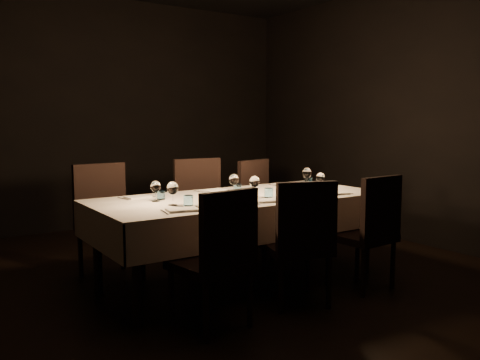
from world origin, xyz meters
TOP-DOWN VIEW (x-y plane):
  - room at (0.00, 0.00)m, footprint 5.01×6.01m
  - dining_table at (0.00, 0.00)m, footprint 2.52×1.12m
  - chair_near_left at (-0.69, -0.78)m, footprint 0.52×0.52m
  - place_setting_near_left at (-0.69, -0.22)m, footprint 0.35×0.41m
  - chair_near_center at (0.05, -0.74)m, footprint 0.58×0.58m
  - place_setting_near_center at (0.07, -0.22)m, footprint 0.34×0.41m
  - chair_near_right at (0.79, -0.75)m, footprint 0.49×0.49m
  - place_setting_near_right at (0.82, -0.22)m, footprint 0.32×0.39m
  - chair_far_left at (-0.91, 0.81)m, footprint 0.53×0.53m
  - place_setting_far_left at (-0.72, 0.22)m, footprint 0.31×0.39m
  - chair_far_center at (0.05, 0.75)m, footprint 0.55×0.55m
  - place_setting_far_center at (0.02, 0.22)m, footprint 0.34×0.40m
  - chair_far_right at (0.79, 0.75)m, footprint 0.58×0.58m
  - place_setting_far_right at (0.86, 0.22)m, footprint 0.35×0.41m

SIDE VIEW (x-z plane):
  - chair_near_right at x=0.79m, z-range 0.05..1.01m
  - chair_near_left at x=-0.69m, z-range 0.05..1.01m
  - chair_near_center at x=0.05m, z-range 0.05..1.02m
  - chair_far_right at x=0.79m, z-range 0.05..1.04m
  - chair_far_left at x=-0.91m, z-range 0.05..1.07m
  - chair_far_center at x=0.05m, z-range 0.05..1.08m
  - dining_table at x=0.00m, z-range 0.31..1.07m
  - place_setting_far_left at x=-0.72m, z-range 0.74..0.91m
  - place_setting_near_right at x=0.82m, z-range 0.74..0.91m
  - place_setting_far_center at x=0.02m, z-range 0.74..0.92m
  - place_setting_near_center at x=0.07m, z-range 0.74..0.92m
  - place_setting_near_left at x=-0.69m, z-range 0.74..0.93m
  - place_setting_far_right at x=0.86m, z-range 0.74..0.93m
  - room at x=0.00m, z-range -0.01..3.01m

